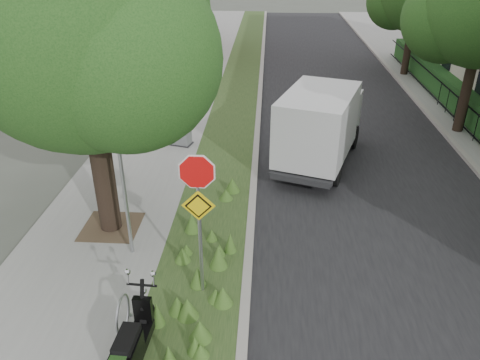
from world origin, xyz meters
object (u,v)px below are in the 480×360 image
(box_truck, at_px, (321,123))
(utility_cabinet, at_px, (180,131))
(sign_assembly, at_px, (198,198))
(scooter_near, at_px, (132,348))

(box_truck, bearing_deg, utility_cabinet, 167.66)
(box_truck, bearing_deg, sign_assembly, -114.33)
(sign_assembly, xyz_separation_m, scooter_near, (-0.91, -1.98, -1.78))
(sign_assembly, relative_size, box_truck, 0.64)
(scooter_near, height_order, utility_cabinet, utility_cabinet)
(box_truck, distance_m, utility_cabinet, 4.86)
(sign_assembly, distance_m, box_truck, 7.18)
(sign_assembly, bearing_deg, scooter_near, -114.67)
(scooter_near, xyz_separation_m, box_truck, (3.85, 8.47, 0.86))
(sign_assembly, xyz_separation_m, box_truck, (2.94, 6.49, -0.93))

